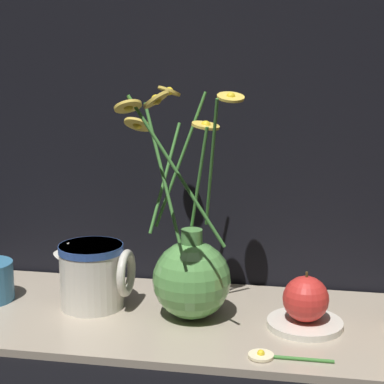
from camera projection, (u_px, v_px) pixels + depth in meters
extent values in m
plane|color=black|center=(192.00, 324.00, 1.03)|extent=(6.00, 6.00, 0.00)
cube|color=tan|center=(192.00, 320.00, 1.03)|extent=(0.87, 0.33, 0.01)
sphere|color=#59994C|center=(193.00, 280.00, 1.02)|extent=(0.13, 0.13, 0.13)
cylinder|color=#59994C|center=(193.00, 241.00, 1.00)|extent=(0.03, 0.03, 0.04)
cylinder|color=#3D7A33|center=(165.00, 177.00, 1.00)|extent=(0.03, 0.10, 0.16)
cylinder|color=#EAC64C|center=(138.00, 124.00, 1.01)|extent=(0.05, 0.05, 0.03)
sphere|color=yellow|center=(138.00, 124.00, 1.01)|extent=(0.02, 0.02, 0.02)
cylinder|color=#3D7A33|center=(199.00, 178.00, 0.99)|extent=(0.03, 0.02, 0.16)
cylinder|color=#EAC64C|center=(206.00, 126.00, 0.99)|extent=(0.06, 0.06, 0.01)
sphere|color=yellow|center=(206.00, 126.00, 0.99)|extent=(0.02, 0.02, 0.02)
cylinder|color=#3D7A33|center=(211.00, 164.00, 0.98)|extent=(0.03, 0.06, 0.21)
cylinder|color=#EAC64C|center=(231.00, 97.00, 0.97)|extent=(0.06, 0.05, 0.02)
sphere|color=yellow|center=(231.00, 97.00, 0.97)|extent=(0.01, 0.01, 0.01)
cylinder|color=#3D7A33|center=(176.00, 171.00, 0.91)|extent=(0.15, 0.03, 0.21)
cylinder|color=#EAC64C|center=(156.00, 100.00, 0.82)|extent=(0.04, 0.04, 0.02)
sphere|color=yellow|center=(156.00, 100.00, 0.82)|extent=(0.01, 0.01, 0.01)
cylinder|color=#3D7A33|center=(162.00, 171.00, 0.95)|extent=(0.08, 0.09, 0.20)
cylinder|color=#EAC64C|center=(128.00, 106.00, 0.91)|extent=(0.05, 0.05, 0.02)
sphere|color=yellow|center=(128.00, 106.00, 0.91)|extent=(0.01, 0.01, 0.01)
cylinder|color=#3D7A33|center=(181.00, 159.00, 1.02)|extent=(0.08, 0.06, 0.21)
cylinder|color=#EAC64C|center=(169.00, 91.00, 1.03)|extent=(0.05, 0.05, 0.02)
sphere|color=yellow|center=(169.00, 91.00, 1.03)|extent=(0.01, 0.01, 0.01)
cylinder|color=beige|center=(92.00, 276.00, 1.06)|extent=(0.10, 0.10, 0.11)
cylinder|color=#2D4C93|center=(91.00, 248.00, 1.05)|extent=(0.11, 0.11, 0.01)
torus|color=beige|center=(126.00, 273.00, 1.05)|extent=(0.01, 0.08, 0.08)
cone|color=beige|center=(65.00, 249.00, 1.06)|extent=(0.04, 0.03, 0.04)
cylinder|color=silver|center=(305.00, 324.00, 0.99)|extent=(0.12, 0.12, 0.01)
sphere|color=red|center=(306.00, 299.00, 0.98)|extent=(0.07, 0.07, 0.07)
cylinder|color=#4C3819|center=(307.00, 274.00, 0.97)|extent=(0.00, 0.00, 0.01)
cylinder|color=#3D7A33|center=(297.00, 359.00, 0.88)|extent=(0.10, 0.01, 0.01)
cylinder|color=beige|center=(261.00, 355.00, 0.89)|extent=(0.04, 0.04, 0.00)
sphere|color=yellow|center=(261.00, 353.00, 0.89)|extent=(0.01, 0.01, 0.01)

